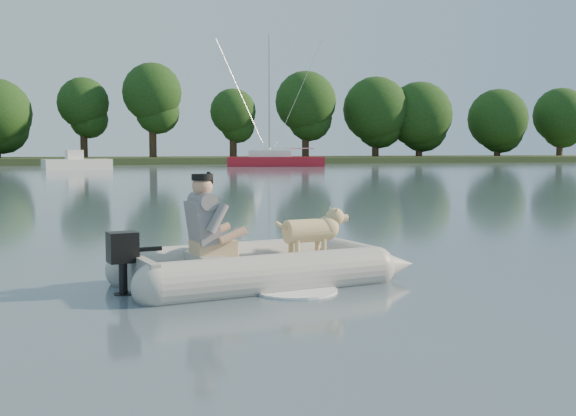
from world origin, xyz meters
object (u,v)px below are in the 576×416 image
object	(u,v)px
sailboat	(275,161)
man	(204,219)
motorboat	(77,157)
dinghy	(262,232)
dog	(307,235)

from	to	relation	value
sailboat	man	bearing A→B (deg)	-93.10
motorboat	sailboat	distance (m)	15.79
dinghy	man	world-z (taller)	man
dinghy	dog	size ratio (longest dim) A/B	5.07
man	dog	size ratio (longest dim) A/B	1.16
dinghy	sailboat	size ratio (longest dim) A/B	0.43
man	dog	bearing A→B (deg)	0.00
motorboat	sailboat	size ratio (longest dim) A/B	0.44
dog	sailboat	xyz separation A→B (m)	(12.10, 47.89, -0.04)
motorboat	dog	bearing A→B (deg)	-99.60
dinghy	man	bearing A→B (deg)	175.76
dog	dinghy	bearing A→B (deg)	-175.43
man	dog	world-z (taller)	man
dinghy	dog	bearing A→B (deg)	4.57
motorboat	sailboat	bearing A→B (deg)	2.22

